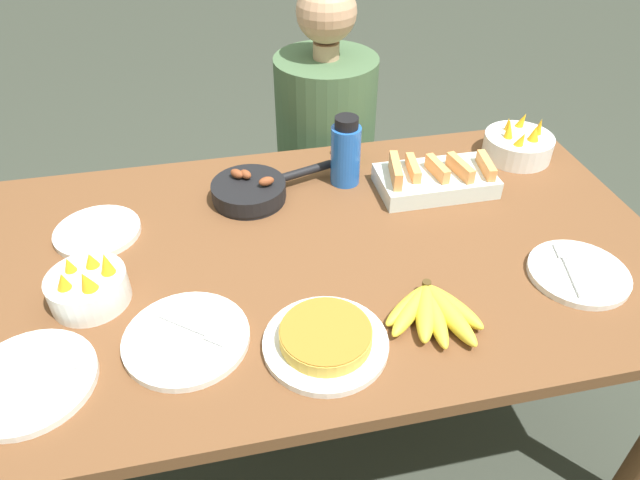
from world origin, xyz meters
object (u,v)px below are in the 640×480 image
empty_plate_mid_edge (29,381)px  hot_sauce_bottle (352,142)px  empty_plate_far_left (578,273)px  water_bottle (346,152)px  fruit_bowl_citrus (88,286)px  melon_tray (435,179)px  skillet (251,190)px  fruit_bowl_mango (518,145)px  person_figure (325,177)px  empty_plate_near_front (187,339)px  frittata_plate_center (326,339)px  banana_bunch (432,310)px  empty_plate_far_right (98,232)px

empty_plate_mid_edge → hot_sauce_bottle: bearing=40.0°
empty_plate_mid_edge → empty_plate_far_left: bearing=2.8°
water_bottle → hot_sauce_bottle: water_bottle is taller
fruit_bowl_citrus → hot_sauce_bottle: (0.71, 0.46, 0.02)m
melon_tray → water_bottle: (-0.24, 0.09, 0.06)m
skillet → fruit_bowl_mango: bearing=-13.0°
fruit_bowl_citrus → water_bottle: (0.66, 0.35, 0.05)m
empty_plate_mid_edge → water_bottle: (0.76, 0.56, 0.09)m
person_figure → empty_plate_near_front: bearing=-118.0°
fruit_bowl_mango → person_figure: (-0.51, 0.39, -0.29)m
frittata_plate_center → fruit_bowl_citrus: size_ratio=1.50×
person_figure → empty_plate_far_left: bearing=-66.9°
banana_bunch → skillet: (-0.32, 0.52, 0.01)m
melon_tray → banana_bunch: bearing=-111.6°
empty_plate_near_front → fruit_bowl_citrus: size_ratio=1.51×
skillet → fruit_bowl_citrus: size_ratio=2.05×
hot_sauce_bottle → person_figure: size_ratio=0.12×
melon_tray → hot_sauce_bottle: hot_sauce_bottle is taller
banana_bunch → water_bottle: size_ratio=1.09×
fruit_bowl_citrus → person_figure: size_ratio=0.15×
person_figure → melon_tray: bearing=-68.7°
empty_plate_far_left → fruit_bowl_mango: size_ratio=1.12×
fruit_bowl_mango → fruit_bowl_citrus: (-1.21, -0.38, 0.00)m
empty_plate_far_right → banana_bunch: bearing=-31.7°
banana_bunch → frittata_plate_center: frittata_plate_center is taller
banana_bunch → empty_plate_mid_edge: bearing=-179.5°
skillet → fruit_bowl_mango: size_ratio=1.71×
empty_plate_far_right → melon_tray: bearing=1.2°
fruit_bowl_mango → person_figure: person_figure is taller
fruit_bowl_mango → person_figure: size_ratio=0.17×
frittata_plate_center → empty_plate_mid_edge: size_ratio=1.01×
melon_tray → empty_plate_far_right: melon_tray is taller
person_figure → fruit_bowl_citrus: bearing=-132.1°
empty_plate_near_front → fruit_bowl_citrus: fruit_bowl_citrus is taller
skillet → water_bottle: bearing=-10.5°
melon_tray → hot_sauce_bottle: size_ratio=2.34×
hot_sauce_bottle → fruit_bowl_mango: bearing=-9.6°
fruit_bowl_citrus → hot_sauce_bottle: size_ratio=1.25×
frittata_plate_center → person_figure: (0.22, 1.01, -0.28)m
skillet → empty_plate_far_right: 0.41m
empty_plate_mid_edge → fruit_bowl_mango: (1.30, 0.59, 0.03)m
empty_plate_far_right → skillet: bearing=10.9°
melon_tray → empty_plate_far_left: (0.19, -0.41, -0.02)m
banana_bunch → fruit_bowl_citrus: bearing=164.1°
water_bottle → banana_bunch: bearing=-84.6°
fruit_bowl_citrus → water_bottle: size_ratio=0.85×
melon_tray → skillet: bearing=173.5°
banana_bunch → empty_plate_far_right: bearing=148.3°
melon_tray → fruit_bowl_mango: fruit_bowl_mango is taller
frittata_plate_center → skillet: bearing=98.6°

